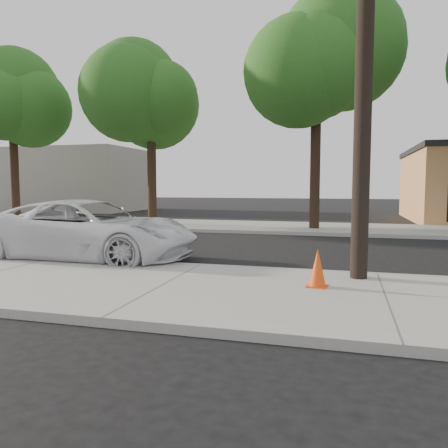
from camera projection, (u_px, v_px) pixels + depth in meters
The scene contains 11 objects.
ground at pixel (224, 257), 12.45m from camera, with size 120.00×120.00×0.00m, color black.
near_sidewalk at pixel (164, 288), 8.32m from camera, with size 90.00×4.40×0.15m, color gray.
far_sidewalk at pixel (272, 227), 20.61m from camera, with size 90.00×5.00×0.15m, color gray.
curb_near at pixel (200, 267), 10.43m from camera, with size 90.00×0.12×0.16m, color #9E9B93.
building_far at pixel (59, 180), 36.76m from camera, with size 14.00×8.00×5.00m, color gray.
utility_pole at pixel (365, 48), 8.49m from camera, with size 1.40×0.34×9.00m.
tree_a at pixel (13, 100), 23.09m from camera, with size 4.65×4.50×9.00m.
tree_b at pixel (153, 101), 21.20m from camera, with size 4.34×4.20×8.45m.
tree_c at pixel (322, 71), 18.59m from camera, with size 4.96×4.80×9.55m.
police_cruiser at pixel (89, 230), 11.79m from camera, with size 2.73×5.92×1.65m, color white.
traffic_cone at pixel (317, 268), 8.08m from camera, with size 0.42×0.42×0.71m.
Camera 1 is at (3.30, -11.88, 2.02)m, focal length 35.00 mm.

